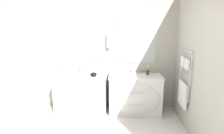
{
  "coord_description": "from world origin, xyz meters",
  "views": [
    {
      "loc": [
        0.43,
        -2.31,
        1.91
      ],
      "look_at": [
        0.27,
        1.46,
        1.08
      ],
      "focal_mm": 32.0,
      "sensor_mm": 36.0,
      "label": 1
    }
  ],
  "objects_px": {
    "toiletry_bottle": "(63,72)",
    "vanity_right": "(135,94)",
    "amenity_bowl": "(94,74)",
    "vanity_left": "(81,94)",
    "flower_vase": "(148,71)"
  },
  "relations": [
    {
      "from": "amenity_bowl",
      "to": "flower_vase",
      "type": "relative_size",
      "value": 0.67
    },
    {
      "from": "toiletry_bottle",
      "to": "amenity_bowl",
      "type": "relative_size",
      "value": 1.41
    },
    {
      "from": "vanity_right",
      "to": "flower_vase",
      "type": "xyz_separation_m",
      "value": [
        0.26,
        0.11,
        0.5
      ]
    },
    {
      "from": "vanity_right",
      "to": "amenity_bowl",
      "type": "bearing_deg",
      "value": -175.81
    },
    {
      "from": "vanity_left",
      "to": "amenity_bowl",
      "type": "height_order",
      "value": "amenity_bowl"
    },
    {
      "from": "amenity_bowl",
      "to": "vanity_left",
      "type": "bearing_deg",
      "value": 167.51
    },
    {
      "from": "vanity_left",
      "to": "flower_vase",
      "type": "height_order",
      "value": "flower_vase"
    },
    {
      "from": "toiletry_bottle",
      "to": "vanity_right",
      "type": "bearing_deg",
      "value": 2.11
    },
    {
      "from": "toiletry_bottle",
      "to": "flower_vase",
      "type": "bearing_deg",
      "value": 5.48
    },
    {
      "from": "vanity_right",
      "to": "flower_vase",
      "type": "height_order",
      "value": "flower_vase"
    },
    {
      "from": "vanity_right",
      "to": "toiletry_bottle",
      "type": "bearing_deg",
      "value": -177.89
    },
    {
      "from": "vanity_right",
      "to": "amenity_bowl",
      "type": "distance_m",
      "value": 0.98
    },
    {
      "from": "toiletry_bottle",
      "to": "amenity_bowl",
      "type": "height_order",
      "value": "toiletry_bottle"
    },
    {
      "from": "vanity_left",
      "to": "amenity_bowl",
      "type": "xyz_separation_m",
      "value": [
        0.29,
        -0.06,
        0.45
      ]
    },
    {
      "from": "amenity_bowl",
      "to": "flower_vase",
      "type": "bearing_deg",
      "value": 8.94
    }
  ]
}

